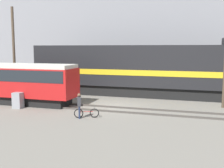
{
  "coord_description": "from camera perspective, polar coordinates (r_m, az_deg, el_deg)",
  "views": [
    {
      "loc": [
        6.4,
        -20.35,
        4.55
      ],
      "look_at": [
        -0.01,
        0.01,
        1.8
      ],
      "focal_mm": 45.0,
      "sensor_mm": 36.0,
      "label": 1
    }
  ],
  "objects": [
    {
      "name": "ground_plane",
      "position": [
        21.81,
        0.03,
        -4.7
      ],
      "size": [
        120.0,
        120.0,
        0.0
      ],
      "primitive_type": "plane",
      "color": "slate"
    },
    {
      "name": "track_near",
      "position": [
        20.88,
        -0.79,
        -5.05
      ],
      "size": [
        60.0,
        1.5,
        0.14
      ],
      "color": "#47423D",
      "rests_on": "ground"
    },
    {
      "name": "track_far",
      "position": [
        27.19,
        3.63,
        -2.16
      ],
      "size": [
        60.0,
        1.51,
        0.14
      ],
      "color": "#47423D",
      "rests_on": "ground"
    },
    {
      "name": "building_backdrop",
      "position": [
        35.24,
        7.12,
        12.73
      ],
      "size": [
        40.0,
        6.0,
        15.79
      ],
      "color": "gray",
      "rests_on": "ground"
    },
    {
      "name": "freight_locomotive",
      "position": [
        26.68,
        5.65,
        2.93
      ],
      "size": [
        20.72,
        3.04,
        5.4
      ],
      "color": "black",
      "rests_on": "ground"
    },
    {
      "name": "streetcar",
      "position": [
        24.06,
        -18.33,
        0.58
      ],
      "size": [
        9.64,
        2.54,
        3.27
      ],
      "color": "black",
      "rests_on": "ground"
    },
    {
      "name": "bicycle",
      "position": [
        18.53,
        -5.19,
        -5.92
      ],
      "size": [
        1.54,
        0.74,
        0.67
      ],
      "color": "black",
      "rests_on": "ground"
    },
    {
      "name": "person",
      "position": [
        18.26,
        -6.67,
        -3.92
      ],
      "size": [
        0.34,
        0.42,
        1.65
      ],
      "color": "#232D4C",
      "rests_on": "ground"
    },
    {
      "name": "utility_pole_left",
      "position": [
        28.31,
        -19.31,
        6.19
      ],
      "size": [
        0.25,
        0.25,
        8.37
      ],
      "color": "#4C3D2D",
      "rests_on": "ground"
    },
    {
      "name": "signal_box",
      "position": [
        22.49,
        -18.56,
        -3.16
      ],
      "size": [
        0.7,
        0.6,
        1.2
      ],
      "color": "gray",
      "rests_on": "ground"
    }
  ]
}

